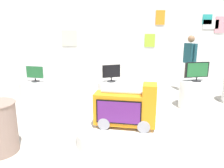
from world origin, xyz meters
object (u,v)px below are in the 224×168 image
(novelty_firetruck_tv, at_px, (126,110))
(display_pedestal_center_rear, at_px, (37,95))
(display_pedestal_far_right, at_px, (195,95))
(shopper_browsing_near_truck, at_px, (190,60))
(main_display_pedestal, at_px, (125,133))
(tv_on_far_right, at_px, (197,71))
(tv_on_left_rear, at_px, (111,72))
(tv_on_center_rear, at_px, (35,73))
(display_pedestal_left_rear, at_px, (111,95))

(novelty_firetruck_tv, bearing_deg, display_pedestal_center_rear, 141.54)
(display_pedestal_far_right, height_order, shopper_browsing_near_truck, shopper_browsing_near_truck)
(main_display_pedestal, xyz_separation_m, novelty_firetruck_tv, (0.02, -0.01, 0.45))
(tv_on_far_right, height_order, shopper_browsing_near_truck, shopper_browsing_near_truck)
(main_display_pedestal, relative_size, shopper_browsing_near_truck, 0.98)
(main_display_pedestal, distance_m, display_pedestal_far_right, 2.50)
(tv_on_left_rear, bearing_deg, tv_on_far_right, 0.97)
(shopper_browsing_near_truck, bearing_deg, tv_on_center_rear, -161.77)
(main_display_pedestal, relative_size, display_pedestal_far_right, 2.17)
(display_pedestal_far_right, bearing_deg, tv_on_center_rear, -179.57)
(shopper_browsing_near_truck, bearing_deg, tv_on_far_right, -101.17)
(tv_on_left_rear, relative_size, display_pedestal_center_rear, 0.55)
(display_pedestal_left_rear, height_order, tv_on_center_rear, tv_on_center_rear)
(novelty_firetruck_tv, bearing_deg, tv_on_left_rear, 98.68)
(novelty_firetruck_tv, distance_m, shopper_browsing_near_truck, 3.71)
(tv_on_left_rear, bearing_deg, novelty_firetruck_tv, -81.32)
(tv_on_center_rear, distance_m, shopper_browsing_near_truck, 4.41)
(novelty_firetruck_tv, relative_size, display_pedestal_far_right, 1.40)
(novelty_firetruck_tv, relative_size, tv_on_far_right, 1.88)
(novelty_firetruck_tv, height_order, tv_on_far_right, tv_on_far_right)
(display_pedestal_center_rear, height_order, tv_on_center_rear, tv_on_center_rear)
(display_pedestal_left_rear, distance_m, shopper_browsing_near_truck, 2.81)
(main_display_pedestal, height_order, novelty_firetruck_tv, novelty_firetruck_tv)
(shopper_browsing_near_truck, bearing_deg, display_pedestal_center_rear, -161.83)
(main_display_pedestal, height_order, tv_on_center_rear, tv_on_center_rear)
(main_display_pedestal, relative_size, tv_on_center_rear, 3.55)
(display_pedestal_center_rear, distance_m, display_pedestal_far_right, 3.92)
(tv_on_center_rear, xyz_separation_m, shopper_browsing_near_truck, (4.18, 1.38, 0.13))
(tv_on_center_rear, bearing_deg, display_pedestal_left_rear, -0.19)
(main_display_pedestal, relative_size, tv_on_left_rear, 3.95)
(tv_on_far_right, bearing_deg, novelty_firetruck_tv, -137.43)
(tv_on_center_rear, bearing_deg, novelty_firetruck_tv, -38.41)
(display_pedestal_left_rear, distance_m, tv_on_left_rear, 0.57)
(display_pedestal_center_rear, relative_size, shopper_browsing_near_truck, 0.45)
(main_display_pedestal, xyz_separation_m, tv_on_center_rear, (-2.07, 1.64, 0.77))
(display_pedestal_far_right, distance_m, shopper_browsing_near_truck, 1.53)
(main_display_pedestal, distance_m, tv_on_center_rear, 2.75)
(display_pedestal_left_rear, xyz_separation_m, shopper_browsing_near_truck, (2.35, 1.38, 0.68))
(display_pedestal_center_rear, relative_size, display_pedestal_far_right, 1.00)
(main_display_pedestal, distance_m, tv_on_far_right, 2.62)
(tv_on_far_right, bearing_deg, shopper_browsing_near_truck, 78.83)
(display_pedestal_center_rear, bearing_deg, novelty_firetruck_tv, -38.46)
(tv_on_center_rear, height_order, display_pedestal_far_right, tv_on_center_rear)
(novelty_firetruck_tv, bearing_deg, tv_on_far_right, 42.57)
(main_display_pedestal, distance_m, novelty_firetruck_tv, 0.45)
(tv_on_left_rear, distance_m, tv_on_center_rear, 1.84)
(display_pedestal_left_rear, distance_m, display_pedestal_center_rear, 1.84)
(display_pedestal_far_right, bearing_deg, display_pedestal_left_rear, -179.03)
(display_pedestal_left_rear, relative_size, shopper_browsing_near_truck, 0.39)
(display_pedestal_left_rear, height_order, tv_on_far_right, tv_on_far_right)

